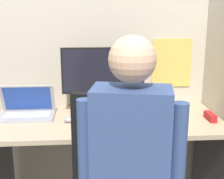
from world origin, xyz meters
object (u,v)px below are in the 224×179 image
at_px(paper_box, 103,107).
at_px(monitor, 103,73).
at_px(carrot_toy, 127,125).
at_px(person, 135,173).
at_px(laptop, 27,111).
at_px(stapler, 210,117).
at_px(coffee_mug, 157,105).

relative_size(paper_box, monitor, 0.57).
height_order(carrot_toy, person, person).
bearing_deg(carrot_toy, laptop, 158.24).
bearing_deg(stapler, monitor, 163.54).
distance_m(carrot_toy, coffee_mug, 0.39).
bearing_deg(carrot_toy, paper_box, 112.52).
xyz_separation_m(person, coffee_mug, (0.30, 0.92, 0.01)).
bearing_deg(monitor, carrot_toy, -67.66).
distance_m(carrot_toy, person, 0.63).
distance_m(paper_box, laptop, 0.53).
bearing_deg(stapler, paper_box, 163.76).
height_order(paper_box, laptop, laptop).
distance_m(stapler, coffee_mug, 0.37).
height_order(laptop, carrot_toy, laptop).
distance_m(laptop, coffee_mug, 0.92).
xyz_separation_m(paper_box, coffee_mug, (0.39, -0.03, 0.01)).
xyz_separation_m(laptop, stapler, (1.24, -0.16, -0.02)).
bearing_deg(paper_box, carrot_toy, -67.48).
height_order(monitor, laptop, monitor).
bearing_deg(stapler, coffee_mug, 150.65).
xyz_separation_m(paper_box, laptop, (-0.53, -0.05, 0.00)).
bearing_deg(person, paper_box, 95.33).
bearing_deg(person, monitor, 95.32).
xyz_separation_m(paper_box, stapler, (0.71, -0.21, -0.02)).
bearing_deg(monitor, paper_box, -90.00).
relative_size(paper_box, stapler, 2.43).
xyz_separation_m(laptop, carrot_toy, (0.66, -0.26, -0.03)).
relative_size(paper_box, person, 0.24).
distance_m(paper_box, stapler, 0.74).
height_order(paper_box, coffee_mug, coffee_mug).
height_order(paper_box, carrot_toy, paper_box).
relative_size(monitor, stapler, 4.29).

